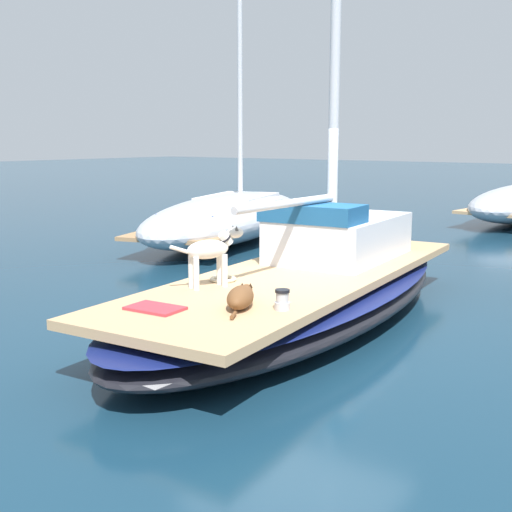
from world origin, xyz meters
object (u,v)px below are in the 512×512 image
(coiled_rope, at_px, (223,279))
(deck_towel, at_px, (155,308))
(sailboat_main, at_px, (301,296))
(dog_brown, at_px, (241,297))
(deck_winch, at_px, (282,300))
(moored_boat_port_side, at_px, (229,216))
(dog_white, at_px, (211,251))

(coiled_rope, bearing_deg, deck_towel, -77.73)
(sailboat_main, xyz_separation_m, dog_brown, (0.48, -1.91, 0.43))
(deck_winch, bearing_deg, moored_boat_port_side, 132.24)
(dog_white, bearing_deg, deck_winch, -16.76)
(deck_winch, bearing_deg, dog_brown, -158.29)
(dog_brown, relative_size, coiled_rope, 2.71)
(sailboat_main, height_order, moored_boat_port_side, moored_boat_port_side)
(dog_brown, relative_size, deck_towel, 1.57)
(dog_brown, xyz_separation_m, moored_boat_port_side, (-5.69, 6.87, -0.21))
(dog_brown, height_order, moored_boat_port_side, moored_boat_port_side)
(sailboat_main, height_order, deck_towel, deck_towel)
(sailboat_main, relative_size, deck_towel, 13.28)
(deck_winch, xyz_separation_m, deck_towel, (-1.03, -0.76, -0.08))
(coiled_rope, height_order, moored_boat_port_side, moored_boat_port_side)
(deck_towel, bearing_deg, dog_white, 100.76)
(sailboat_main, distance_m, moored_boat_port_side, 7.20)
(deck_towel, bearing_deg, moored_boat_port_side, 124.11)
(dog_brown, xyz_separation_m, dog_white, (-0.85, 0.54, 0.32))
(sailboat_main, relative_size, dog_white, 8.32)
(sailboat_main, distance_m, deck_winch, 2.00)
(dog_white, bearing_deg, moored_boat_port_side, 127.41)
(moored_boat_port_side, bearing_deg, dog_white, -52.59)
(deck_towel, xyz_separation_m, moored_boat_port_side, (-5.06, 7.47, -0.12))
(dog_white, relative_size, deck_towel, 1.60)
(dog_brown, bearing_deg, deck_towel, -136.39)
(dog_brown, bearing_deg, dog_white, 147.64)
(deck_towel, height_order, moored_boat_port_side, moored_boat_port_side)
(dog_brown, distance_m, moored_boat_port_side, 8.93)
(sailboat_main, distance_m, dog_brown, 2.01)
(deck_towel, bearing_deg, deck_winch, 36.38)
(coiled_rope, relative_size, moored_boat_port_side, 0.04)
(dog_white, distance_m, deck_towel, 1.23)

